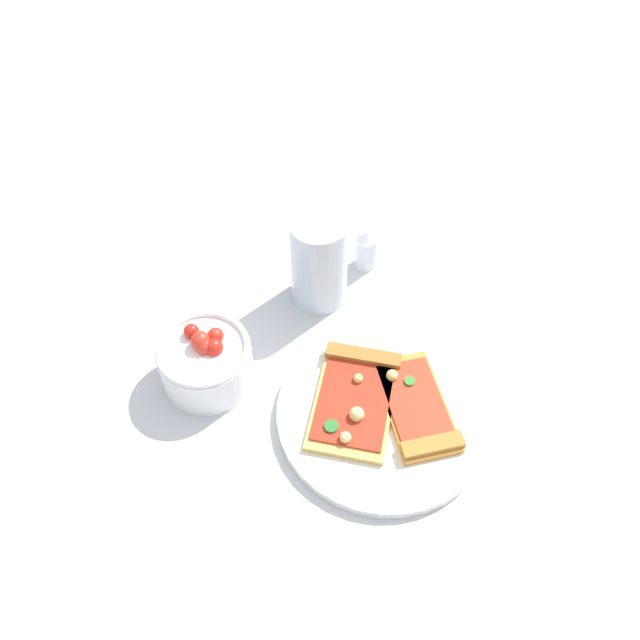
% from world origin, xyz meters
% --- Properties ---
extents(ground_plane, '(2.40, 2.40, 0.00)m').
position_xyz_m(ground_plane, '(0.00, 0.00, 0.00)').
color(ground_plane, silver).
rests_on(ground_plane, ground).
extents(plate, '(0.26, 0.26, 0.01)m').
position_xyz_m(plate, '(-0.01, 0.00, 0.01)').
color(plate, white).
rests_on(plate, ground_plane).
extents(pizza_slice_near, '(0.16, 0.11, 0.02)m').
position_xyz_m(pizza_slice_near, '(0.01, 0.04, 0.02)').
color(pizza_slice_near, '#E5B256').
rests_on(pizza_slice_near, plate).
extents(pizza_slice_far, '(0.16, 0.11, 0.02)m').
position_xyz_m(pizza_slice_far, '(-0.01, -0.04, 0.02)').
color(pizza_slice_far, gold).
rests_on(pizza_slice_far, plate).
extents(salad_bowl, '(0.12, 0.12, 0.08)m').
position_xyz_m(salad_bowl, '(0.03, 0.22, 0.04)').
color(salad_bowl, white).
rests_on(salad_bowl, ground_plane).
extents(soda_glass, '(0.08, 0.08, 0.14)m').
position_xyz_m(soda_glass, '(0.18, 0.10, 0.07)').
color(soda_glass, silver).
rests_on(soda_glass, ground_plane).
extents(pepper_shaker, '(0.03, 0.03, 0.06)m').
position_xyz_m(pepper_shaker, '(0.25, 0.03, 0.03)').
color(pepper_shaker, silver).
rests_on(pepper_shaker, ground_plane).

